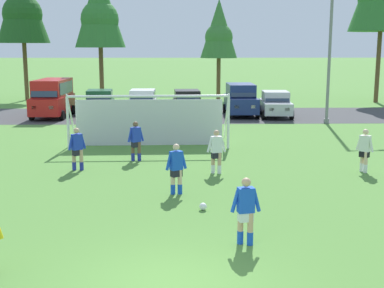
{
  "coord_description": "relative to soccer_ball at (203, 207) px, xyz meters",
  "views": [
    {
      "loc": [
        0.23,
        -9.54,
        4.65
      ],
      "look_at": [
        0.65,
        7.74,
        1.41
      ],
      "focal_mm": 48.71,
      "sensor_mm": 36.0,
      "label": 1
    }
  ],
  "objects": [
    {
      "name": "player_winger_right",
      "position": [
        0.89,
        -2.66,
        0.71
      ],
      "size": [
        0.75,
        0.32,
        1.64
      ],
      "color": "tan",
      "rests_on": "ground"
    },
    {
      "name": "player_trailing_back",
      "position": [
        -2.47,
        6.69,
        0.71
      ],
      "size": [
        0.69,
        0.44,
        1.64
      ],
      "color": "brown",
      "rests_on": "ground"
    },
    {
      "name": "street_lamp",
      "position": [
        8.53,
        17.06,
        4.12
      ],
      "size": [
        2.0,
        0.32,
        8.18
      ],
      "color": "slate",
      "rests_on": "ground"
    },
    {
      "name": "soccer_goal",
      "position": [
        -2.1,
        9.95,
        1.18
      ],
      "size": [
        7.46,
        2.12,
        2.57
      ],
      "color": "white",
      "rests_on": "ground"
    },
    {
      "name": "tree_center_back",
      "position": [
        2.85,
        32.5,
        5.92
      ],
      "size": [
        3.3,
        3.3,
        8.79
      ],
      "color": "brown",
      "rests_on": "ground"
    },
    {
      "name": "player_midfield_center",
      "position": [
        -0.78,
        1.71,
        0.71
      ],
      "size": [
        0.71,
        0.4,
        1.64
      ],
      "color": "beige",
      "rests_on": "ground"
    },
    {
      "name": "parking_lot_strip",
      "position": [
        -0.9,
        21.17,
        -0.11
      ],
      "size": [
        52.0,
        8.4,
        0.01
      ],
      "primitive_type": "cube",
      "color": "#3D3D3F",
      "rests_on": "ground"
    },
    {
      "name": "soccer_ball",
      "position": [
        0.0,
        0.0,
        0.0
      ],
      "size": [
        0.22,
        0.22,
        0.22
      ],
      "color": "white",
      "rests_on": "ground"
    },
    {
      "name": "parked_car_slot_center",
      "position": [
        -0.13,
        21.2,
        0.77
      ],
      "size": [
        2.22,
        4.29,
        1.72
      ],
      "color": "black",
      "rests_on": "ground"
    },
    {
      "name": "parked_car_slot_left",
      "position": [
        -6.16,
        21.45,
        0.77
      ],
      "size": [
        2.26,
        4.31,
        1.72
      ],
      "color": "#194C2D",
      "rests_on": "ground"
    },
    {
      "name": "tree_mid_left",
      "position": [
        -7.13,
        29.25,
        7.45
      ],
      "size": [
        4.13,
        4.13,
        11.0
      ],
      "color": "brown",
      "rests_on": "ground"
    },
    {
      "name": "parked_car_slot_center_right",
      "position": [
        3.52,
        20.96,
        1.0
      ],
      "size": [
        2.16,
        4.61,
        2.16
      ],
      "color": "navy",
      "rests_on": "ground"
    },
    {
      "name": "parked_car_slot_far_left",
      "position": [
        -9.13,
        20.46,
        1.23
      ],
      "size": [
        2.29,
        4.85,
        2.52
      ],
      "color": "red",
      "rests_on": "ground"
    },
    {
      "name": "ground_plane",
      "position": [
        -0.9,
        10.12,
        -0.11
      ],
      "size": [
        400.0,
        400.0,
        0.0
      ],
      "primitive_type": "plane",
      "color": "#518438"
    },
    {
      "name": "player_winger_left",
      "position": [
        6.25,
        4.5,
        0.71
      ],
      "size": [
        0.54,
        0.62,
        1.64
      ],
      "color": "beige",
      "rests_on": "ground"
    },
    {
      "name": "player_striker_near",
      "position": [
        -4.57,
        5.07,
        0.71
      ],
      "size": [
        0.64,
        0.51,
        1.64
      ],
      "color": "tan",
      "rests_on": "ground"
    },
    {
      "name": "player_defender_far",
      "position": [
        0.69,
        4.44,
        0.71
      ],
      "size": [
        0.75,
        0.34,
        1.64
      ],
      "color": "tan",
      "rests_on": "ground"
    },
    {
      "name": "parked_car_slot_right",
      "position": [
        5.77,
        20.18,
        0.77
      ],
      "size": [
        2.23,
        4.3,
        1.72
      ],
      "color": "#B2B2BC",
      "rests_on": "ground"
    },
    {
      "name": "tree_left_edge",
      "position": [
        -14.14,
        31.92,
        8.09
      ],
      "size": [
        4.47,
        4.47,
        11.92
      ],
      "color": "brown",
      "rests_on": "ground"
    },
    {
      "name": "parked_car_slot_center_left",
      "position": [
        -3.22,
        21.66,
        0.77
      ],
      "size": [
        2.06,
        4.21,
        1.72
      ],
      "color": "silver",
      "rests_on": "ground"
    }
  ]
}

